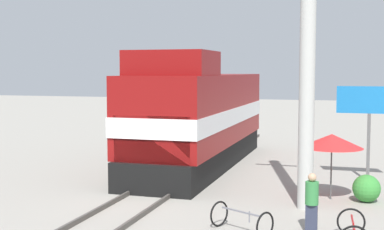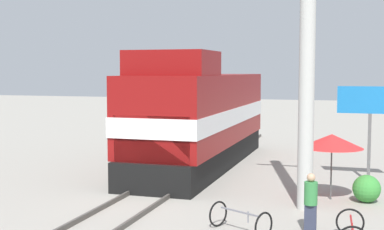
# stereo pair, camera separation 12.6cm
# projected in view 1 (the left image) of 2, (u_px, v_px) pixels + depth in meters

# --- Properties ---
(ground_plane) EXTENTS (120.00, 120.00, 0.00)m
(ground_plane) POSITION_uv_depth(u_px,v_px,m) (159.00, 191.00, 18.63)
(ground_plane) COLOR gray
(rail_near) EXTENTS (0.08, 32.56, 0.15)m
(rail_near) POSITION_uv_depth(u_px,v_px,m) (140.00, 187.00, 18.83)
(rail_near) COLOR #4C4742
(rail_near) RESTS_ON ground_plane
(rail_far) EXTENTS (0.08, 32.56, 0.15)m
(rail_far) POSITION_uv_depth(u_px,v_px,m) (178.00, 190.00, 18.42)
(rail_far) COLOR #4C4742
(rail_far) RESTS_ON ground_plane
(locomotive) EXTENTS (3.24, 12.32, 4.90)m
(locomotive) POSITION_uv_depth(u_px,v_px,m) (198.00, 118.00, 23.06)
(locomotive) COLOR black
(locomotive) RESTS_ON ground_plane
(utility_pole) EXTENTS (1.80, 0.47, 10.41)m
(utility_pole) POSITION_uv_depth(u_px,v_px,m) (308.00, 34.00, 15.79)
(utility_pole) COLOR #B2B2AD
(utility_pole) RESTS_ON ground_plane
(vendor_umbrella) EXTENTS (2.00, 2.00, 2.14)m
(vendor_umbrella) POSITION_uv_depth(u_px,v_px,m) (332.00, 141.00, 17.23)
(vendor_umbrella) COLOR #4C4C4C
(vendor_umbrella) RESTS_ON ground_plane
(billboard_sign) EXTENTS (2.39, 0.12, 3.59)m
(billboard_sign) POSITION_uv_depth(u_px,v_px,m) (369.00, 108.00, 19.97)
(billboard_sign) COLOR #595959
(billboard_sign) RESTS_ON ground_plane
(shrub_cluster) EXTENTS (0.88, 0.88, 0.88)m
(shrub_cluster) POSITION_uv_depth(u_px,v_px,m) (366.00, 188.00, 16.98)
(shrub_cluster) COLOR #388C38
(shrub_cluster) RESTS_ON ground_plane
(person_bystander) EXTENTS (0.34, 0.34, 1.56)m
(person_bystander) POSITION_uv_depth(u_px,v_px,m) (312.00, 201.00, 13.69)
(person_bystander) COLOR #2D3347
(person_bystander) RESTS_ON ground_plane
(bicycle) EXTENTS (0.79, 1.64, 0.71)m
(bicycle) POSITION_uv_depth(u_px,v_px,m) (353.00, 230.00, 12.76)
(bicycle) COLOR black
(bicycle) RESTS_ON ground_plane
(bicycle_spare) EXTENTS (1.73, 1.36, 0.69)m
(bicycle_spare) POSITION_uv_depth(u_px,v_px,m) (241.00, 219.00, 13.77)
(bicycle_spare) COLOR black
(bicycle_spare) RESTS_ON ground_plane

